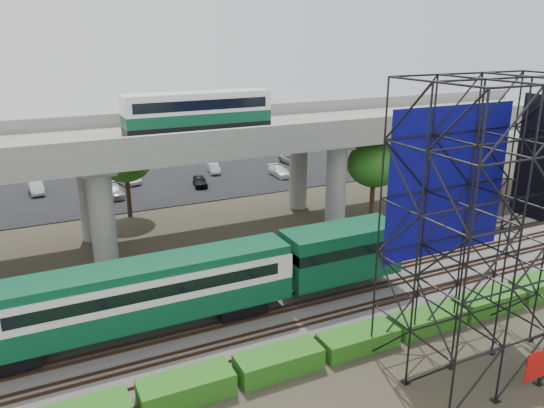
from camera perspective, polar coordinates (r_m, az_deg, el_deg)
ground at (r=34.03m, az=3.60°, el=-11.99°), size 140.00×140.00×0.00m
ballast_bed at (r=35.51m, az=2.00°, el=-10.41°), size 90.00×12.00×0.20m
service_road at (r=42.48m, az=-3.35°, el=-5.55°), size 90.00×5.00×0.08m
parking_lot at (r=63.66m, az=-11.50°, el=2.19°), size 90.00×18.00×0.08m
harbor_water at (r=84.61m, az=-15.32°, el=5.79°), size 140.00×40.00×0.03m
rail_tracks at (r=35.43m, az=2.01°, el=-10.16°), size 90.00×9.52×0.16m
commuter_train at (r=31.67m, az=-11.16°, el=-8.82°), size 29.30×3.06×4.30m
overpass at (r=44.92m, az=-6.37°, el=6.62°), size 80.00×12.00×12.40m
scaffold_tower at (r=28.67m, az=22.27°, el=-2.79°), size 9.36×6.36×15.00m
hedge_strip at (r=31.12m, az=9.28°, el=-14.13°), size 34.60×1.80×1.20m
trees at (r=44.42m, az=-11.88°, el=2.71°), size 40.94×16.94×7.69m
parked_cars at (r=63.56m, az=-10.40°, el=2.85°), size 39.17×9.64×1.31m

